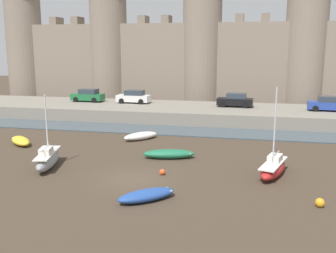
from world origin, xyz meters
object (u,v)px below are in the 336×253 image
object	(u,v)px
rowboat_midflat_left	(141,136)
rowboat_near_channel_left	(147,195)
sailboat_midflat_centre	(273,168)
car_quay_west	(235,100)
car_quay_centre_east	(134,97)
sailboat_midflat_right	(48,159)
rowboat_foreground_centre	(21,141)
rowboat_foreground_left	(169,154)
mooring_buoy_near_shore	(320,203)
mooring_buoy_mid_mud	(162,172)
car_quay_east	(328,104)
car_quay_centre_west	(88,95)

from	to	relation	value
rowboat_midflat_left	rowboat_near_channel_left	bearing A→B (deg)	-72.40
sailboat_midflat_centre	car_quay_west	bearing A→B (deg)	99.83
car_quay_west	car_quay_centre_east	world-z (taller)	same
rowboat_near_channel_left	car_quay_centre_east	world-z (taller)	car_quay_centre_east
sailboat_midflat_right	rowboat_near_channel_left	xyz separation A→B (m)	(8.38, -4.34, -0.31)
sailboat_midflat_right	rowboat_near_channel_left	size ratio (longest dim) A/B	1.55
rowboat_foreground_centre	rowboat_near_channel_left	world-z (taller)	rowboat_foreground_centre
rowboat_foreground_left	rowboat_near_channel_left	distance (m)	8.46
car_quay_west	car_quay_centre_east	distance (m)	12.54
sailboat_midflat_centre	sailboat_midflat_right	xyz separation A→B (m)	(-15.38, -1.60, 0.08)
rowboat_midflat_left	mooring_buoy_near_shore	xyz separation A→B (m)	(13.62, -12.81, -0.11)
sailboat_midflat_right	car_quay_centre_east	size ratio (longest dim) A/B	1.24
mooring_buoy_mid_mud	sailboat_midflat_centre	bearing A→B (deg)	11.31
rowboat_foreground_left	rowboat_foreground_centre	bearing A→B (deg)	174.06
car_quay_east	mooring_buoy_near_shore	bearing A→B (deg)	-99.93
rowboat_near_channel_left	mooring_buoy_mid_mud	size ratio (longest dim) A/B	8.56
sailboat_midflat_right	car_quay_centre_east	distance (m)	22.59
rowboat_foreground_left	car_quay_east	bearing A→B (deg)	50.63
rowboat_foreground_centre	sailboat_midflat_right	world-z (taller)	sailboat_midflat_right
car_quay_centre_west	car_quay_east	bearing A→B (deg)	-2.73
mooring_buoy_mid_mud	car_quay_centre_west	world-z (taller)	car_quay_centre_west
car_quay_centre_west	car_quay_centre_east	distance (m)	6.15
sailboat_midflat_right	car_quay_east	bearing A→B (deg)	44.17
sailboat_midflat_right	car_quay_west	distance (m)	25.12
rowboat_near_channel_left	car_quay_west	size ratio (longest dim) A/B	0.80
rowboat_midflat_left	mooring_buoy_near_shore	distance (m)	18.69
rowboat_near_channel_left	mooring_buoy_near_shore	size ratio (longest dim) A/B	6.74
rowboat_foreground_centre	rowboat_near_channel_left	bearing A→B (deg)	-35.04
car_quay_centre_west	car_quay_west	size ratio (longest dim) A/B	1.00
rowboat_near_channel_left	mooring_buoy_mid_mud	world-z (taller)	rowboat_near_channel_left
car_quay_east	car_quay_centre_east	size ratio (longest dim) A/B	1.00
rowboat_foreground_left	rowboat_foreground_centre	world-z (taller)	rowboat_foreground_left
rowboat_foreground_centre	rowboat_midflat_left	size ratio (longest dim) A/B	0.96
rowboat_foreground_centre	car_quay_east	world-z (taller)	car_quay_east
car_quay_centre_east	sailboat_midflat_right	bearing A→B (deg)	-88.21
sailboat_midflat_centre	rowboat_near_channel_left	xyz separation A→B (m)	(-7.00, -5.94, -0.22)
mooring_buoy_near_shore	mooring_buoy_mid_mud	bearing A→B (deg)	160.09
rowboat_foreground_left	car_quay_west	distance (m)	18.55
mooring_buoy_mid_mud	rowboat_near_channel_left	bearing A→B (deg)	-87.87
rowboat_foreground_centre	mooring_buoy_mid_mud	distance (m)	14.86
sailboat_midflat_centre	car_quay_centre_west	xyz separation A→B (m)	(-22.23, 21.01, 1.66)
rowboat_foreground_centre	mooring_buoy_near_shore	bearing A→B (deg)	-20.59
rowboat_foreground_centre	mooring_buoy_mid_mud	size ratio (longest dim) A/B	8.31
rowboat_near_channel_left	car_quay_centre_east	distance (m)	28.43
mooring_buoy_mid_mud	mooring_buoy_near_shore	size ratio (longest dim) A/B	0.79
rowboat_near_channel_left	car_quay_centre_east	size ratio (longest dim) A/B	0.80
rowboat_foreground_centre	mooring_buoy_mid_mud	bearing A→B (deg)	-21.05
mooring_buoy_mid_mud	car_quay_west	xyz separation A→B (m)	(3.62, 21.95, 2.02)
mooring_buoy_near_shore	rowboat_near_channel_left	bearing A→B (deg)	-173.13
sailboat_midflat_right	car_quay_west	world-z (taller)	sailboat_midflat_right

